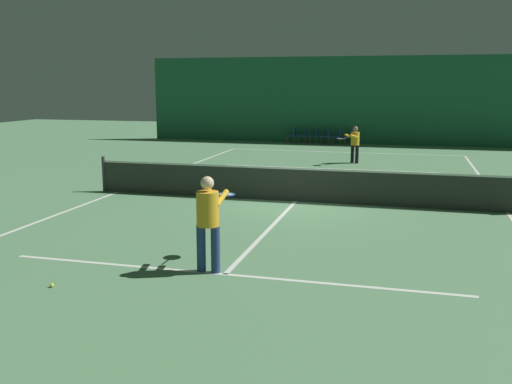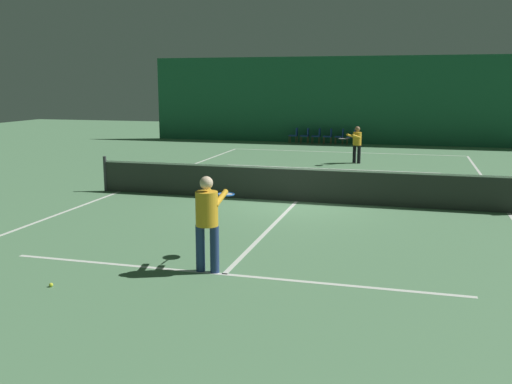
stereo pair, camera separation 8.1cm
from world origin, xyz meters
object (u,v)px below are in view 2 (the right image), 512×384
(player_near, at_px, (208,216))
(courtside_chair_5, at_px, (352,136))
(courtside_chair_4, at_px, (341,135))
(tennis_net, at_px, (297,184))
(courtside_chair_1, at_px, (306,135))
(courtside_chair_0, at_px, (295,134))
(player_far, at_px, (356,142))
(courtside_chair_3, at_px, (329,135))
(courtside_chair_2, at_px, (317,135))
(tennis_ball, at_px, (51,285))

(player_near, relative_size, courtside_chair_5, 2.02)
(courtside_chair_4, bearing_deg, tennis_net, 2.51)
(courtside_chair_4, bearing_deg, player_near, 0.93)
(courtside_chair_1, bearing_deg, courtside_chair_0, -90.00)
(courtside_chair_4, bearing_deg, player_far, 11.88)
(player_near, bearing_deg, courtside_chair_4, 1.82)
(courtside_chair_1, bearing_deg, player_near, 5.90)
(player_far, bearing_deg, player_near, 28.89)
(tennis_net, height_order, courtside_chair_4, tennis_net)
(courtside_chair_3, bearing_deg, player_far, 16.61)
(tennis_net, relative_size, courtside_chair_5, 14.29)
(player_near, xyz_separation_m, courtside_chair_2, (-1.61, 21.73, -0.50))
(courtside_chair_2, bearing_deg, tennis_net, 7.16)
(tennis_net, relative_size, courtside_chair_0, 14.29)
(courtside_chair_3, bearing_deg, courtside_chair_4, 90.00)
(player_far, xyz_separation_m, tennis_ball, (-3.36, -15.98, -0.85))
(player_near, distance_m, courtside_chair_3, 21.75)
(tennis_net, distance_m, courtside_chair_3, 15.49)
(tennis_net, bearing_deg, player_near, -92.95)
(courtside_chair_1, relative_size, courtside_chair_3, 1.00)
(courtside_chair_3, bearing_deg, courtside_chair_1, -90.00)
(courtside_chair_1, height_order, tennis_ball, courtside_chair_1)
(courtside_chair_4, bearing_deg, courtside_chair_2, -90.00)
(player_near, bearing_deg, tennis_net, -2.06)
(courtside_chair_2, height_order, courtside_chair_4, same)
(courtside_chair_0, bearing_deg, courtside_chair_2, 90.00)
(courtside_chair_0, relative_size, courtside_chair_3, 1.00)
(courtside_chair_2, relative_size, tennis_ball, 12.73)
(courtside_chair_0, distance_m, tennis_ball, 23.17)
(courtside_chair_2, height_order, courtside_chair_5, same)
(player_near, height_order, tennis_ball, player_near)
(tennis_net, xyz_separation_m, courtside_chair_0, (-3.20, 15.43, -0.03))
(courtside_chair_2, xyz_separation_m, courtside_chair_5, (1.89, 0.00, 0.00))
(tennis_net, distance_m, courtside_chair_1, 15.64)
(courtside_chair_4, relative_size, tennis_ball, 12.73)
(courtside_chair_2, distance_m, courtside_chair_3, 0.63)
(player_near, xyz_separation_m, player_far, (1.16, 14.55, -0.10))
(courtside_chair_2, distance_m, tennis_ball, 23.17)
(tennis_net, distance_m, tennis_ball, 8.14)
(courtside_chair_0, relative_size, tennis_ball, 12.73)
(player_near, bearing_deg, player_far, -3.66)
(courtside_chair_0, xyz_separation_m, courtside_chair_2, (1.26, 0.00, 0.00))
(courtside_chair_0, distance_m, courtside_chair_2, 1.26)
(tennis_net, distance_m, player_far, 8.30)
(player_far, height_order, tennis_ball, player_far)
(tennis_net, relative_size, player_far, 7.92)
(tennis_net, relative_size, courtside_chair_2, 14.29)
(player_far, relative_size, courtside_chair_2, 1.80)
(courtside_chair_0, distance_m, courtside_chair_1, 0.63)
(courtside_chair_0, bearing_deg, courtside_chair_1, 90.00)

